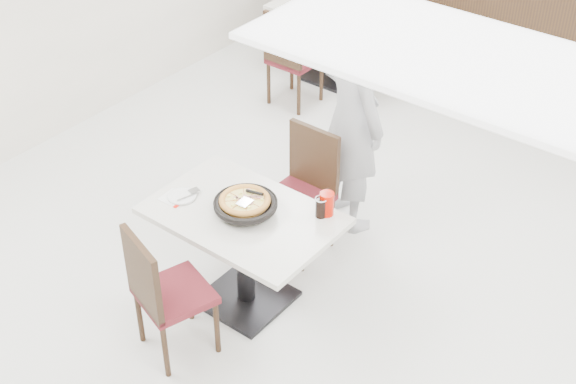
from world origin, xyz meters
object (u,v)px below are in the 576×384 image
Objects in this scene: chair_near at (174,291)px; chair_far at (298,196)px; red_cup at (327,204)px; bg_chair_left_near at (295,57)px; cola_glass at (321,208)px; pizza at (245,203)px; diner_person at (351,119)px; side_plate at (182,196)px; main_table at (245,258)px; bg_table_left at (336,43)px; pizza_pan at (246,207)px; bg_chair_left_far at (370,13)px.

chair_near is 1.25m from chair_far.
red_cup is 0.17× the size of bg_chair_left_near.
chair_far reaches higher than cola_glass.
diner_person is at bearing 89.06° from pizza.
diner_person is at bearing 115.30° from red_cup.
cola_glass reaches higher than side_plate.
main_table is 1.00× the size of bg_table_left.
cola_glass reaches higher than bg_table_left.
side_plate is 0.96m from red_cup.
cola_glass is 2.82m from bg_chair_left_near.
diner_person reaches higher than cola_glass.
chair_far is 2.74m from bg_table_left.
chair_far is 1.00× the size of bg_chair_left_near.
main_table is at bearing -72.04° from pizza.
pizza is 0.32× the size of bg_chair_left_near.
chair_far is (-0.00, 1.25, 0.00)m from chair_near.
main_table and bg_table_left have the same top height.
side_plate is (-0.44, -0.13, -0.03)m from pizza_pan.
cola_glass is (0.41, 0.28, 0.44)m from main_table.
bg_table_left is at bearing 123.96° from red_cup.
diner_person reaches higher than chair_far.
bg_chair_left_far reaches higher than side_plate.
main_table is 1.26× the size of chair_near.
chair_far is at bearing 141.20° from cola_glass.
pizza_pan is at bearing 90.32° from bg_chair_left_far.
chair_near is at bearing -52.28° from side_plate.
bg_chair_left_near is (-0.01, -0.65, 0.10)m from bg_table_left.
main_table is 7.50× the size of red_cup.
side_plate is at bearing -163.09° from pizza_pan.
cola_glass reaches higher than pizza_pan.
chair_near is at bearing -69.60° from bg_table_left.
side_plate is 0.11× the size of diner_person.
bg_chair_left_far reaches higher than cola_glass.
bg_chair_left_far reaches higher than main_table.
bg_chair_left_far reaches higher than red_cup.
bg_chair_left_near reaches higher than side_plate.
bg_chair_left_far is at bearing 111.20° from main_table.
cola_glass is 0.81× the size of red_cup.
red_cup is at bearing 33.71° from pizza.
chair_near is at bearing -95.86° from main_table.
bg_chair_left_near is at bearing -91.05° from bg_table_left.
bg_chair_left_far is (-1.37, 3.03, 0.00)m from chair_far.
red_cup reaches higher than pizza.
red_cup is 0.13× the size of bg_table_left.
pizza_pan is 0.35× the size of bg_chair_left_far.
diner_person is 1.48× the size of bg_table_left.
side_plate is 0.20× the size of bg_chair_left_far.
chair_near is 0.66m from side_plate.
chair_far reaches higher than main_table.
cola_glass is at bearing 33.78° from pizza_pan.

